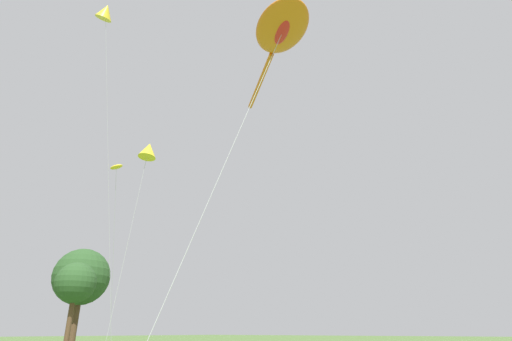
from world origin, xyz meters
name	(u,v)px	position (x,y,z in m)	size (l,w,h in m)	color
big_show_kite	(280,31)	(5.58, 10.89, 14.45)	(9.30, 7.58, 14.82)	orange
small_kite_tiny_distant	(106,12)	(4.67, 25.62, 23.38)	(5.02, 1.68, 24.17)	yellow
small_kite_box_yellow	(148,151)	(5.39, 19.64, 10.76)	(1.36, 1.25, 11.27)	yellow
small_kite_bird_shape	(116,169)	(7.18, 25.41, 11.71)	(3.51, 3.30, 12.04)	yellow
tree_broad_distant	(75,283)	(19.10, 49.91, 6.88)	(4.73, 4.73, 9.32)	#513823
tree_oak_right	(82,277)	(24.15, 57.76, 8.68)	(7.74, 7.74, 12.61)	#513823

